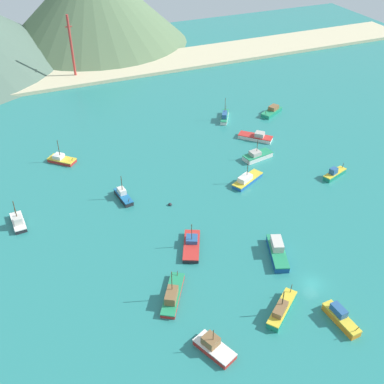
# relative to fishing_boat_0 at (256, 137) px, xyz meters

# --- Properties ---
(ground) EXTENTS (260.00, 280.00, 0.50)m
(ground) POSITION_rel_fishing_boat_0_xyz_m (-17.65, -23.02, -1.02)
(ground) COLOR teal
(fishing_boat_0) EXTENTS (8.91, 8.81, 2.33)m
(fishing_boat_0) POSITION_rel_fishing_boat_0_xyz_m (0.00, 0.00, 0.00)
(fishing_boat_0) COLOR silver
(fishing_boat_0) RESTS_ON ground
(fishing_boat_1) EXTENTS (8.76, 7.40, 5.54)m
(fishing_boat_1) POSITION_rel_fishing_boat_0_xyz_m (-26.76, -56.70, 0.20)
(fishing_boat_1) COLOR #198466
(fishing_boat_1) RESTS_ON ground
(fishing_boat_2) EXTENTS (6.86, 9.73, 5.74)m
(fishing_boat_2) POSITION_rel_fishing_boat_0_xyz_m (-34.52, -34.84, -0.10)
(fishing_boat_2) COLOR #232328
(fishing_boat_2) RESTS_ON ground
(fishing_boat_3) EXTENTS (5.53, 7.70, 4.97)m
(fishing_boat_3) POSITION_rel_fishing_boat_0_xyz_m (-40.95, -59.08, 0.16)
(fishing_boat_3) COLOR red
(fishing_boat_3) RESTS_ON ground
(fishing_boat_4) EXTENTS (6.07, 8.40, 7.00)m
(fishing_boat_4) POSITION_rel_fishing_boat_0_xyz_m (-2.68, 14.57, 0.21)
(fishing_boat_4) COLOR silver
(fishing_boat_4) RESTS_ON ground
(fishing_boat_5) EXTENTS (2.92, 7.25, 6.21)m
(fishing_boat_5) POSITION_rel_fishing_boat_0_xyz_m (-42.53, -13.01, 0.11)
(fishing_boat_5) COLOR #232328
(fishing_boat_5) RESTS_ON ground
(fishing_boat_6) EXTENTS (2.93, 7.15, 6.55)m
(fishing_boat_6) POSITION_rel_fishing_boat_0_xyz_m (-66.13, -13.47, 0.10)
(fishing_boat_6) COLOR #232328
(fishing_boat_6) RESTS_ON ground
(fishing_boat_7) EXTENTS (6.17, 10.41, 2.95)m
(fishing_boat_7) POSITION_rel_fishing_boat_0_xyz_m (-19.61, -43.54, 0.31)
(fishing_boat_7) COLOR #14478C
(fishing_boat_7) RESTS_ON ground
(fishing_boat_8) EXTENTS (8.49, 4.50, 5.75)m
(fishing_boat_8) POSITION_rel_fishing_boat_0_xyz_m (-4.91, -9.35, 0.15)
(fishing_boat_8) COLOR silver
(fishing_boat_8) RESTS_ON ground
(fishing_boat_9) EXTENTS (8.67, 6.57, 2.40)m
(fishing_boat_9) POSITION_rel_fishing_boat_0_xyz_m (12.51, 12.34, 0.10)
(fishing_boat_9) COLOR #198466
(fishing_boat_9) RESTS_ON ground
(fishing_boat_10) EXTENTS (7.71, 10.25, 6.84)m
(fishing_boat_10) POSITION_rel_fishing_boat_0_xyz_m (-43.02, -46.08, 0.13)
(fishing_boat_10) COLOR red
(fishing_boat_10) RESTS_ON ground
(fishing_boat_11) EXTENTS (2.57, 7.93, 2.91)m
(fishing_boat_11) POSITION_rel_fishing_boat_0_xyz_m (-18.47, -62.23, 0.25)
(fishing_boat_11) COLOR orange
(fishing_boat_11) RESTS_ON ground
(fishing_boat_12) EXTENTS (7.44, 4.18, 2.72)m
(fishing_boat_12) POSITION_rel_fishing_boat_0_xyz_m (8.49, -24.44, 0.11)
(fishing_boat_12) COLOR #198466
(fishing_boat_12) RESTS_ON ground
(fishing_boat_13) EXTENTS (9.60, 6.66, 6.40)m
(fishing_boat_13) POSITION_rel_fishing_boat_0_xyz_m (-12.82, -18.28, 0.08)
(fishing_boat_13) COLOR #1E5BA8
(fishing_boat_13) RESTS_ON ground
(fishing_boat_14) EXTENTS (7.34, 7.20, 6.38)m
(fishing_boat_14) POSITION_rel_fishing_boat_0_xyz_m (-52.73, 9.29, -0.04)
(fishing_boat_14) COLOR red
(fishing_boat_14) RESTS_ON ground
(buoy_0) EXTENTS (0.87, 0.87, 0.87)m
(buoy_0) POSITION_rel_fishing_boat_0_xyz_m (-33.42, -19.58, -0.61)
(buoy_0) COLOR #232328
(buoy_0) RESTS_ON ground
(beach_strip) EXTENTS (247.00, 21.24, 1.20)m
(beach_strip) POSITION_rel_fishing_boat_0_xyz_m (-17.65, 66.61, -0.17)
(beach_strip) COLOR beige
(beach_strip) RESTS_ON ground
(hill_central) EXTENTS (77.09, 77.09, 34.49)m
(hill_central) POSITION_rel_fishing_boat_0_xyz_m (-20.71, 101.76, 16.48)
(hill_central) COLOR #56704C
(hill_central) RESTS_ON ground
(radio_tower) EXTENTS (2.22, 1.78, 22.20)m
(radio_tower) POSITION_rel_fishing_boat_0_xyz_m (-37.36, 64.93, 10.56)
(radio_tower) COLOR #B7332D
(radio_tower) RESTS_ON ground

